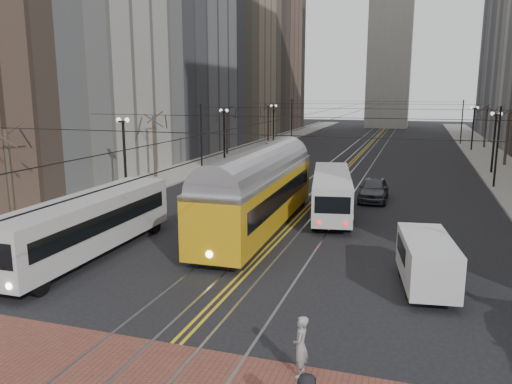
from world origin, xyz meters
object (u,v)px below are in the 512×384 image
Objects in this scene: cargo_van at (426,264)px; streetcar at (259,198)px; sedan_grey at (374,189)px; pedestrian_b at (301,346)px; rear_bus at (331,194)px; transit_bus at (87,228)px.

streetcar is at bearing 135.89° from cargo_van.
pedestrian_b is at bearing -89.91° from sedan_grey.
cargo_van is (8.96, -6.47, -0.75)m from streetcar.
sedan_grey is at bearing 59.31° from streetcar.
cargo_van is (5.60, -11.04, -0.29)m from rear_bus.
rear_bus reaches higher than cargo_van.
sedan_grey is at bearing 54.67° from transit_bus.
cargo_van is at bearing 2.09° from transit_bus.
transit_bus is 6.64× the size of pedestrian_b.
pedestrian_b is (0.07, -23.92, 0.05)m from sedan_grey.
rear_bus is 2.17× the size of cargo_van.
transit_bus is at bearing 174.61° from cargo_van.
streetcar is at bearing 48.57° from transit_bus.
streetcar is 5.68m from rear_bus.
pedestrian_b is (11.84, -6.82, -0.56)m from transit_bus.
cargo_van is at bearing -37.11° from streetcar.
cargo_van is 16.69m from sedan_grey.
rear_bus is at bearing 52.34° from streetcar.
rear_bus reaches higher than sedan_grey.
transit_bus is 15.19m from rear_bus.
sedan_grey is (-3.40, 16.34, -0.21)m from cargo_van.
transit_bus reaches higher than pedestrian_b.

